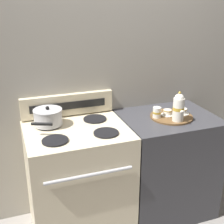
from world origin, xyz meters
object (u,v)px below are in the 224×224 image
Objects in this scene: stove at (79,181)px; teacup_right at (183,111)px; serving_tray at (171,117)px; creamer_jug at (157,112)px; teacup_left at (168,113)px; teapot at (179,107)px; saucepan at (48,117)px.

stove is 8.69× the size of teacup_right.
serving_tray is 0.14m from creamer_jug.
stove is 0.90m from teacup_left.
creamer_jug is (-0.12, 0.12, -0.07)m from teapot.
teacup_right is at bearing 3.97° from serving_tray.
teacup_left reaches higher than stove.
stove is at bearing 170.59° from teapot.
teapot is 2.80× the size of creamer_jug.
saucepan is 0.85m from creamer_jug.
teacup_right is (1.07, -0.16, -0.04)m from saucepan.
saucepan reaches higher than teacup_right.
teacup_left is 1.00× the size of teacup_right.
saucepan is at bearing 170.41° from serving_tray.
teapot is (-0.00, -0.10, 0.12)m from serving_tray.
teapot is at bearing -92.71° from serving_tray.
teapot is at bearing -15.50° from saucepan.
teacup_right is at bearing -1.15° from stove.
serving_tray is (0.96, -0.16, -0.07)m from saucepan.
teacup_right is at bearing -6.31° from teacup_left.
creamer_jug is at bearing -10.16° from saucepan.
saucepan is 0.98m from serving_tray.
stove is at bearing 178.91° from creamer_jug.
serving_tray is 0.04m from teacup_left.
serving_tray is at bearing -5.78° from creamer_jug.
teacup_right is at bearing -1.30° from creamer_jug.
saucepan is 1.00m from teapot.
teapot reaches higher than stove.
saucepan reaches higher than serving_tray.
saucepan is (-0.18, 0.14, 0.52)m from stove.
teapot is at bearing -9.41° from stove.
serving_tray is at bearing -176.03° from teacup_right.
serving_tray is 0.16m from teapot.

